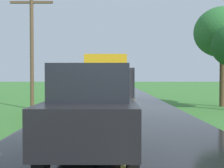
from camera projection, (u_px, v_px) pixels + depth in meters
name	position (u px, v px, depth m)	size (l,w,h in m)	color
banana_truck_near	(105.00, 83.00, 14.17)	(2.38, 5.82, 2.80)	#2D2D30
banana_truck_far	(108.00, 80.00, 25.98)	(2.38, 5.81, 2.80)	#2D2D30
utility_pole_roadside	(32.00, 46.00, 15.91)	(2.32, 0.20, 6.20)	brown
roadside_tree_mid_right	(222.00, 32.00, 17.22)	(3.31, 3.31, 5.88)	#4C3823
following_car	(92.00, 109.00, 6.16)	(1.74, 4.10, 1.92)	black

